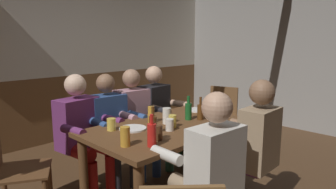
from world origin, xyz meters
The scene contains 27 objects.
back_wall_upper centered at (0.00, 2.34, 1.78)m, with size 6.48×0.12×1.58m, color beige.
back_wall_wainscot centered at (0.00, 2.34, 0.49)m, with size 6.48×0.12×0.99m, color brown.
side_wall_concrete centered at (3.30, 0.00, 1.28)m, with size 0.12×4.56×2.57m, color gray.
dining_table centered at (0.00, -0.12, 0.63)m, with size 1.54×0.94×0.74m.
person_0 centered at (-0.51, 0.58, 0.67)m, with size 0.58×0.57×1.21m.
person_1 centered at (-0.18, 0.57, 0.65)m, with size 0.55×0.53×1.18m.
person_2 centered at (0.17, 0.58, 0.67)m, with size 0.54×0.53×1.21m.
person_3 centered at (0.53, 0.58, 0.67)m, with size 0.54×0.57×1.22m.
person_4 centered at (-0.30, -0.83, 0.67)m, with size 0.55×0.54×1.19m.
person_5 centered at (0.31, -0.81, 0.67)m, with size 0.51×0.53×1.22m.
chair_empty_near_right centered at (-1.20, 0.53, 0.48)m, with size 0.60×0.60×0.88m.
chair_empty_far_end centered at (1.48, 0.32, 0.48)m, with size 0.55×0.55×0.88m.
table_candle centered at (0.59, -0.32, 0.78)m, with size 0.04×0.04×0.08m, color #F9E08C.
plate_0 centered at (0.66, 0.07, 0.75)m, with size 0.23×0.23×0.01m, color white.
plate_1 centered at (-0.31, 0.02, 0.75)m, with size 0.25×0.25×0.01m, color white.
bottle_0 centered at (0.29, -0.11, 0.83)m, with size 0.07×0.07×0.24m.
bottle_1 centered at (-0.27, -0.20, 0.82)m, with size 0.07×0.07×0.24m.
bottle_2 centered at (0.38, -0.20, 0.82)m, with size 0.06×0.06×0.23m.
bottle_3 centered at (-0.49, -0.43, 0.84)m, with size 0.07×0.07×0.25m.
pint_glass_0 centered at (0.04, -0.06, 0.82)m, with size 0.08×0.08×0.15m, color white.
pint_glass_1 centered at (-0.04, 0.07, 0.82)m, with size 0.07×0.07×0.16m, color gold.
pint_glass_2 centered at (-0.11, -0.24, 0.79)m, with size 0.07×0.07×0.11m, color white.
pint_glass_3 centered at (-0.47, 0.13, 0.79)m, with size 0.08×0.08×0.11m, color #E5C64C.
pint_glass_4 centered at (-0.63, -0.29, 0.82)m, with size 0.08×0.08×0.15m, color gold.
pint_glass_5 centered at (0.32, -0.40, 0.80)m, with size 0.06×0.06×0.11m, color #4C2D19.
pint_glass_6 centered at (-0.36, -0.36, 0.80)m, with size 0.07×0.07×0.12m, color #4C2D19.
pint_glass_7 centered at (-0.02, -0.19, 0.80)m, with size 0.07×0.07×0.12m, color #E5C64C.
Camera 1 is at (-1.98, -2.08, 1.55)m, focal length 32.73 mm.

